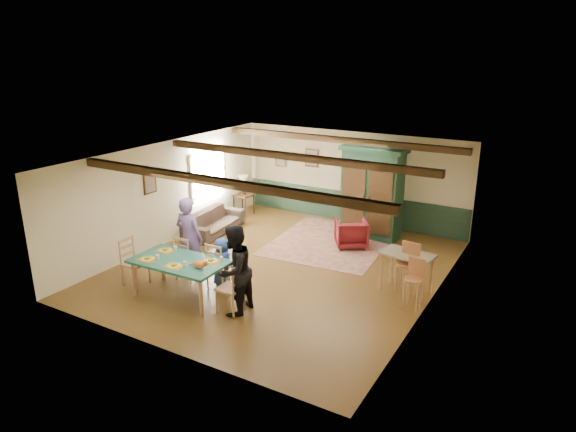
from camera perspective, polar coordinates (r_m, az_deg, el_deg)
The scene contains 35 objects.
floor at distance 12.23m, azimuth -0.68°, elevation -5.76°, with size 8.00×8.00×0.00m, color #4F3516.
wall_back at distance 15.20m, azimuth 7.06°, elevation 4.28°, with size 7.00×0.02×2.70m, color beige.
wall_left at distance 13.80m, azimuth -13.30°, elevation 2.50°, with size 0.02×8.00×2.70m, color beige.
wall_right at distance 10.50m, azimuth 15.96°, elevation -2.69°, with size 0.02×8.00×2.70m, color beige.
ceiling at distance 11.41m, azimuth -0.73°, elevation 6.73°, with size 7.00×8.00×0.02m, color white.
wainscot_back at distance 15.42m, azimuth 6.90°, elevation 1.02°, with size 6.95×0.03×0.90m, color #1B3224.
ceiling_beam_front at distance 9.58m, azimuth -7.80°, elevation 3.78°, with size 6.95×0.16×0.16m, color black.
ceiling_beam_mid at distance 11.77m, azimuth 0.28°, elevation 6.63°, with size 6.95×0.16×0.16m, color black.
ceiling_beam_back at distance 14.04m, azimuth 5.62°, elevation 8.44°, with size 6.95×0.16×0.16m, color black.
window_left at distance 14.97m, azimuth -8.85°, elevation 4.77°, with size 0.06×1.60×1.30m, color white, non-canonical shape.
picture_left_wall at distance 13.27m, azimuth -15.09°, elevation 3.52°, with size 0.04×0.42×0.52m, color gray, non-canonical shape.
picture_back_a at distance 15.61m, azimuth 2.67°, elevation 6.46°, with size 0.45×0.04×0.55m, color gray, non-canonical shape.
picture_back_b at distance 16.16m, azimuth -0.82°, elevation 6.34°, with size 0.38×0.04×0.48m, color gray, non-canonical shape.
dining_table at distance 10.93m, azimuth -11.87°, elevation -6.85°, with size 1.97×1.10×0.82m, color #1B5846, non-canonical shape.
dining_chair_far_left at distance 11.70m, azimuth -11.06°, elevation -4.50°, with size 0.46×0.48×1.04m, color #AB7D55, non-canonical shape.
dining_chair_far_right at distance 11.19m, azimuth -7.58°, elevation -5.38°, with size 0.46×0.48×1.04m, color #AB7D55, non-canonical shape.
dining_chair_end_left at distance 11.70m, azimuth -16.64°, elevation -4.96°, with size 0.46×0.48×1.04m, color #AB7D55, non-canonical shape.
dining_chair_end_right at distance 10.17m, azimuth -6.44°, elevation -7.85°, with size 0.46×0.48×1.04m, color #AB7D55, non-canonical shape.
person_man at distance 11.61m, azimuth -10.91°, elevation -2.43°, with size 0.69×0.45×1.89m, color slate.
person_woman at distance 9.95m, azimuth -6.00°, elevation -6.01°, with size 0.88×0.68×1.81m, color black.
person_child at distance 11.25m, azimuth -7.32°, elevation -5.09°, with size 0.54×0.35×1.10m, color #264398.
cat at distance 10.29m, azimuth -9.88°, elevation -5.24°, with size 0.39×0.15×0.20m, color orange, non-canonical shape.
place_setting_near_left at distance 10.95m, azimuth -15.37°, elevation -4.43°, with size 0.44×0.33×0.11m, color yellow, non-canonical shape.
place_setting_near_center at distance 10.49m, azimuth -12.55°, elevation -5.21°, with size 0.44×0.33×0.11m, color yellow, non-canonical shape.
place_setting_far_left at distance 11.31m, azimuth -13.47°, elevation -3.53°, with size 0.44×0.33×0.11m, color yellow, non-canonical shape.
place_setting_far_right at distance 10.59m, azimuth -8.58°, elevation -4.75°, with size 0.44×0.33×0.11m, color yellow, non-canonical shape.
area_rug at distance 13.84m, azimuth 4.72°, elevation -2.88°, with size 2.90×3.44×0.01m, color tan.
armoire at distance 14.05m, azimuth 9.30°, elevation 2.58°, with size 1.76×0.70×2.49m, color black.
armchair at distance 13.49m, azimuth 7.03°, elevation -1.88°, with size 0.79×0.81×0.74m, color #490E15.
sofa at distance 14.59m, azimuth -8.24°, elevation -0.61°, with size 2.14×0.84×0.62m, color #382C23.
end_table at distance 16.05m, azimuth -4.93°, elevation 1.30°, with size 0.53×0.53×0.65m, color black, non-canonical shape.
table_lamp at distance 15.88m, azimuth -4.99°, elevation 3.44°, with size 0.33×0.33×0.59m, color beige, non-canonical shape.
counter_table at distance 11.17m, azimuth 12.98°, elevation -6.19°, with size 1.07×0.62×0.89m, color tan, non-canonical shape.
bar_stool_left at distance 10.94m, azimuth 12.99°, elevation -5.95°, with size 0.41×0.45×1.16m, color #AF6F44, non-canonical shape.
bar_stool_right at distance 10.47m, azimuth 13.71°, elevation -7.51°, with size 0.37×0.40×1.04m, color #AF6F44, non-canonical shape.
Camera 1 is at (5.73, -9.60, 4.96)m, focal length 32.00 mm.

